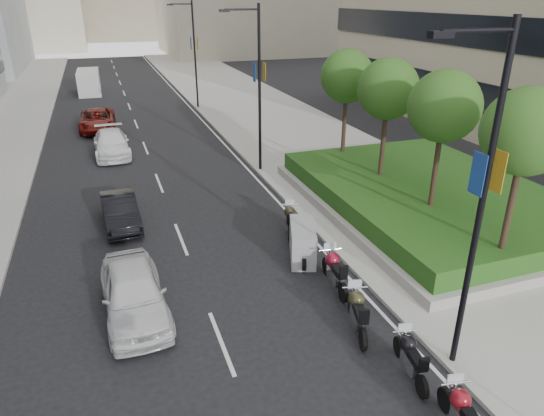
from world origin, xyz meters
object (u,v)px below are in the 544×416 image
motorcycle_6 (290,220)px  car_a (134,293)px  motorcycle_1 (464,416)px  motorcycle_5 (302,242)px  lamp_post_1 (257,82)px  delivery_van (89,83)px  lamp_post_0 (478,195)px  car_c (112,143)px  motorcycle_3 (357,312)px  car_b (120,211)px  car_d (97,120)px  motorcycle_4 (335,271)px  motorcycle_2 (410,357)px  lamp_post_2 (193,50)px

motorcycle_6 → car_a: (-6.75, -3.83, 0.22)m
motorcycle_1 → motorcycle_5: motorcycle_5 is taller
lamp_post_1 → delivery_van: bearing=107.2°
lamp_post_0 → car_c: (-7.76, 23.13, -4.32)m
motorcycle_3 → motorcycle_5: bearing=15.2°
car_b → car_d: 17.84m
car_a → car_d: (-0.62, 24.80, -0.05)m
motorcycle_4 → car_a: size_ratio=0.51×
motorcycle_1 → car_d: size_ratio=0.41×
lamp_post_1 → delivery_van: (-8.93, 28.84, -3.98)m
car_b → car_d: car_d is taller
motorcycle_3 → car_b: size_ratio=0.56×
motorcycle_3 → lamp_post_1: bearing=10.7°
motorcycle_1 → motorcycle_6: motorcycle_1 is taller
motorcycle_1 → motorcycle_5: 8.89m
motorcycle_1 → motorcycle_2: bearing=9.0°
car_a → car_d: size_ratio=0.87×
car_a → motorcycle_3: bearing=-27.7°
lamp_post_2 → motorcycle_1: (-1.22, -37.05, -4.47)m
car_a → car_d: bearing=89.4°
motorcycle_1 → motorcycle_6: bearing=9.0°
motorcycle_6 → car_a: bearing=140.2°
lamp_post_0 → motorcycle_1: 5.06m
motorcycle_1 → motorcycle_3: 4.30m
motorcycle_1 → car_d: car_d is taller
lamp_post_2 → motorcycle_4: size_ratio=3.74×
car_d → delivery_van: bearing=94.2°
lamp_post_2 → lamp_post_0: bearing=-90.0°
lamp_post_2 → motorcycle_5: (-1.47, -28.17, -4.39)m
lamp_post_0 → car_b: 15.19m
motorcycle_4 → motorcycle_5: bearing=13.7°
motorcycle_3 → car_a: size_ratio=0.48×
lamp_post_1 → motorcycle_3: bearing=-96.2°
motorcycle_4 → motorcycle_5: (-0.26, 2.24, 0.04)m
car_d → car_b: bearing=-85.5°
motorcycle_5 → motorcycle_6: (0.35, 2.24, -0.09)m
lamp_post_1 → motorcycle_1: 19.60m
lamp_post_2 → motorcycle_2: (-1.20, -34.93, -4.50)m
lamp_post_0 → motorcycle_5: 8.25m
motorcycle_6 → car_d: size_ratio=0.39×
lamp_post_0 → motorcycle_3: bearing=125.6°
delivery_van → car_d: bearing=-87.0°
motorcycle_1 → motorcycle_4: bearing=9.4°
lamp_post_0 → motorcycle_1: bearing=-120.7°
car_b → car_a: bearing=-92.6°
motorcycle_3 → car_d: car_d is taller
motorcycle_6 → car_d: 22.22m
motorcycle_6 → car_b: 7.46m
motorcycle_5 → car_c: 17.47m
lamp_post_2 → car_c: size_ratio=1.74×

